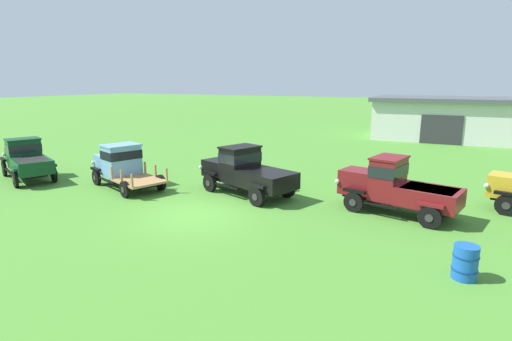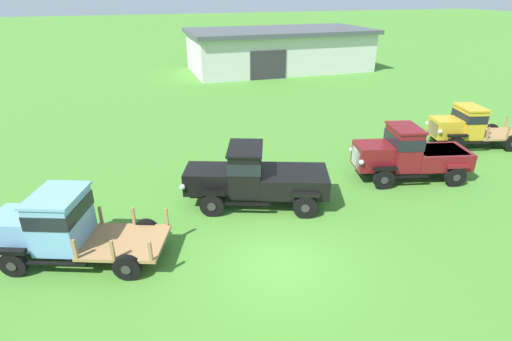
% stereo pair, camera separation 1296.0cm
% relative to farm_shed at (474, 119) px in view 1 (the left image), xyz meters
% --- Properties ---
extents(ground_plane, '(240.00, 240.00, 0.00)m').
position_rel_farm_shed_xyz_m(ground_plane, '(-10.48, -27.68, -1.89)').
color(ground_plane, '#47842D').
extents(farm_shed, '(16.90, 8.38, 3.73)m').
position_rel_farm_shed_xyz_m(farm_shed, '(0.00, 0.00, 0.00)').
color(farm_shed, silver).
rests_on(farm_shed, ground).
extents(vintage_truck_foreground_near, '(5.34, 3.52, 2.15)m').
position_rel_farm_shed_xyz_m(vintage_truck_foreground_near, '(-22.09, -26.66, -0.80)').
color(vintage_truck_foreground_near, black).
rests_on(vintage_truck_foreground_near, ground).
extents(vintage_truck_second_in_line, '(5.16, 3.32, 2.10)m').
position_rel_farm_shed_xyz_m(vintage_truck_second_in_line, '(-16.45, -25.52, -0.79)').
color(vintage_truck_second_in_line, black).
rests_on(vintage_truck_second_in_line, ground).
extents(vintage_truck_midrow_center, '(5.41, 3.40, 2.20)m').
position_rel_farm_shed_xyz_m(vintage_truck_midrow_center, '(-10.11, -24.18, -0.80)').
color(vintage_truck_midrow_center, black).
rests_on(vintage_truck_midrow_center, ground).
extents(vintage_truck_far_side, '(4.91, 2.80, 2.24)m').
position_rel_farm_shed_xyz_m(vintage_truck_far_side, '(-3.55, -24.06, -0.79)').
color(vintage_truck_far_side, black).
rests_on(vintage_truck_far_side, ground).
extents(oil_drum_beside_row, '(0.66, 0.66, 0.94)m').
position_rel_farm_shed_xyz_m(oil_drum_beside_row, '(-1.10, -28.93, -1.42)').
color(oil_drum_beside_row, '#1951B2').
rests_on(oil_drum_beside_row, ground).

